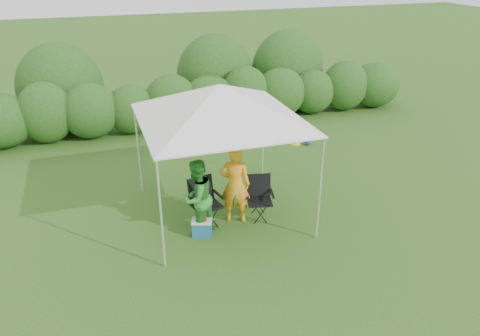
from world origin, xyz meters
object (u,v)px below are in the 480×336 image
object	(u,v)px
canopy	(220,103)
chair_right	(259,194)
woman	(197,198)
chair_left	(204,199)
cooler	(202,228)
man	(235,185)

from	to	relation	value
canopy	chair_right	xyz separation A→B (m)	(0.70, -0.38, -1.95)
chair_right	woman	bearing A→B (deg)	-157.80
chair_left	woman	bearing A→B (deg)	-136.52
chair_left	cooler	size ratio (longest dim) A/B	2.09
canopy	woman	xyz separation A→B (m)	(-0.67, -0.59, -1.68)
canopy	chair_right	distance (m)	2.10
canopy	chair_left	world-z (taller)	canopy
canopy	chair_left	bearing A→B (deg)	-150.43
chair_right	chair_left	xyz separation A→B (m)	(-1.15, 0.12, 0.04)
canopy	chair_right	world-z (taller)	canopy
chair_left	man	size ratio (longest dim) A/B	0.58
canopy	chair_right	bearing A→B (deg)	-28.14
chair_left	man	distance (m)	0.70
chair_right	man	distance (m)	0.62
cooler	chair_right	bearing A→B (deg)	33.29
cooler	man	bearing A→B (deg)	40.84
canopy	chair_left	xyz separation A→B (m)	(-0.44, -0.25, -1.91)
woman	man	bearing A→B (deg)	158.12
chair_left	cooler	bearing A→B (deg)	-123.78
woman	cooler	bearing A→B (deg)	79.44
canopy	man	xyz separation A→B (m)	(0.18, -0.39, -1.62)
canopy	woman	size ratio (longest dim) A/B	1.97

